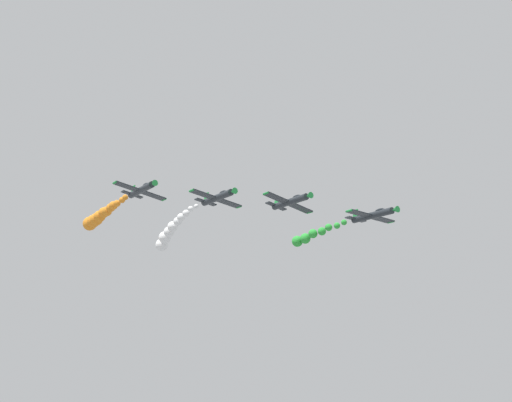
# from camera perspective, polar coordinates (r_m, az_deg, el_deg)

# --- Properties ---
(airplane_lead) EXTENTS (9.55, 10.35, 2.46)m
(airplane_lead) POSITION_cam_1_polar(r_m,az_deg,el_deg) (105.04, 10.49, -1.25)
(airplane_lead) COLOR #23282D
(smoke_trail_lead) EXTENTS (3.32, 12.63, 3.42)m
(smoke_trail_lead) POSITION_cam_1_polar(r_m,az_deg,el_deg) (115.10, 4.94, -3.13)
(smoke_trail_lead) COLOR green
(airplane_left_inner) EXTENTS (9.39, 10.35, 3.10)m
(airplane_left_inner) POSITION_cam_1_polar(r_m,az_deg,el_deg) (105.25, 3.12, -0.05)
(airplane_left_inner) COLOR #23282D
(airplane_right_inner) EXTENTS (9.48, 10.35, 2.86)m
(airplane_right_inner) POSITION_cam_1_polar(r_m,az_deg,el_deg) (105.07, -3.47, 0.33)
(airplane_right_inner) COLOR #23282D
(smoke_trail_right_inner) EXTENTS (3.36, 19.01, 6.01)m
(smoke_trail_right_inner) POSITION_cam_1_polar(r_m,az_deg,el_deg) (122.63, -7.83, -2.89)
(smoke_trail_right_inner) COLOR white
(airplane_left_outer) EXTENTS (9.46, 10.35, 2.92)m
(airplane_left_outer) POSITION_cam_1_polar(r_m,az_deg,el_deg) (109.36, -10.26, 1.01)
(airplane_left_outer) COLOR #23282D
(smoke_trail_left_outer) EXTENTS (2.84, 21.37, 3.49)m
(smoke_trail_left_outer) POSITION_cam_1_polar(r_m,az_deg,el_deg) (128.80, -14.00, -1.43)
(smoke_trail_left_outer) COLOR orange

